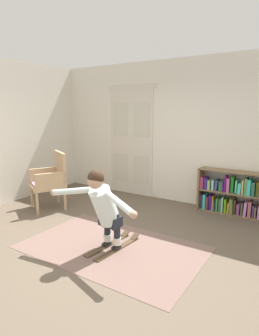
{
  "coord_description": "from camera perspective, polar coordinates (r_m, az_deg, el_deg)",
  "views": [
    {
      "loc": [
        2.27,
        -2.89,
        1.88
      ],
      "look_at": [
        0.04,
        0.6,
        1.05
      ],
      "focal_mm": 30.54,
      "sensor_mm": 36.0,
      "label": 1
    }
  ],
  "objects": [
    {
      "name": "back_wall",
      "position": [
        5.96,
        10.25,
        7.0
      ],
      "size": [
        6.0,
        0.1,
        2.9
      ],
      "primitive_type": "cube",
      "color": "silver",
      "rests_on": "ground"
    },
    {
      "name": "ground_plane",
      "position": [
        4.13,
        -5.1,
        -15.81
      ],
      "size": [
        7.2,
        7.2,
        0.0
      ],
      "primitive_type": "plane",
      "color": "brown"
    },
    {
      "name": "person_skier",
      "position": [
        3.78,
        -5.22,
        -7.26
      ],
      "size": [
        1.48,
        0.64,
        1.09
      ],
      "color": "white",
      "rests_on": "skis_pair"
    },
    {
      "name": "bookshelf",
      "position": [
        5.57,
        22.1,
        -5.45
      ],
      "size": [
        1.74,
        0.3,
        0.81
      ],
      "color": "brown",
      "rests_on": "ground"
    },
    {
      "name": "double_door",
      "position": [
        6.46,
        0.32,
        5.55
      ],
      "size": [
        1.22,
        0.05,
        2.45
      ],
      "color": "beige",
      "rests_on": "ground"
    },
    {
      "name": "wicker_chair",
      "position": [
        5.76,
        -15.38,
        -2.11
      ],
      "size": [
        0.81,
        0.81,
        1.1
      ],
      "color": "tan",
      "rests_on": "ground"
    },
    {
      "name": "skis_pair",
      "position": [
        4.17,
        -3.14,
        -15.14
      ],
      "size": [
        0.35,
        0.9,
        0.07
      ],
      "color": "#4A3925",
      "rests_on": "rug"
    },
    {
      "name": "rug",
      "position": [
        4.16,
        -3.44,
        -15.52
      ],
      "size": [
        2.46,
        1.56,
        0.01
      ],
      "primitive_type": "cube",
      "color": "#765A51",
      "rests_on": "ground"
    }
  ]
}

